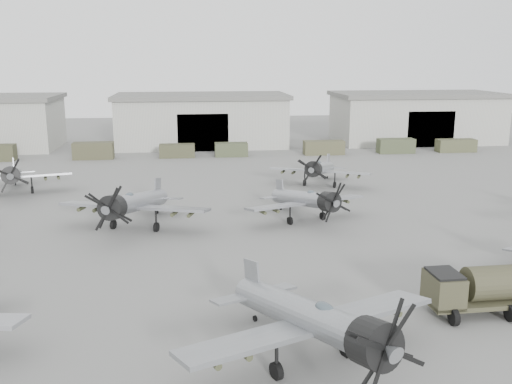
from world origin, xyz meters
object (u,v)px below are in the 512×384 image
Objects in this scene: aircraft_mid_1 at (133,204)px; aircraft_far_1 at (320,169)px; aircraft_near_1 at (316,321)px; fuel_tanker at (488,286)px; aircraft_mid_2 at (308,200)px; aircraft_far_0 at (12,175)px.

aircraft_far_1 is (19.95, 14.97, -0.27)m from aircraft_mid_1.
aircraft_near_1 is 12.49m from fuel_tanker.
aircraft_far_1 is at bearing 52.76° from aircraft_mid_2.
aircraft_near_1 reaches higher than aircraft_far_1.
aircraft_far_1 is at bearing 54.86° from aircraft_mid_1.
fuel_tanker is (22.25, -19.21, -0.75)m from aircraft_mid_1.
aircraft_near_1 is 1.02× the size of aircraft_mid_1.
aircraft_far_1 reaches higher than fuel_tanker.
aircraft_far_0 reaches higher than fuel_tanker.
aircraft_far_1 is at bearing 53.78° from aircraft_near_1.
aircraft_mid_2 is 0.93× the size of aircraft_far_0.
aircraft_near_1 is at bearing -158.42° from fuel_tanker.
aircraft_near_1 reaches higher than aircraft_mid_2.
aircraft_near_1 is 1.17× the size of aircraft_mid_2.
aircraft_mid_1 is 15.59m from aircraft_mid_2.
aircraft_far_0 is at bearing 134.31° from aircraft_mid_2.
fuel_tanker is at bearing 0.08° from aircraft_near_1.
aircraft_near_1 reaches higher than aircraft_far_0.
aircraft_near_1 is at bearing -121.03° from aircraft_mid_2.
aircraft_near_1 is 26.40m from aircraft_mid_1.
aircraft_mid_1 is (-10.79, 24.10, -0.09)m from aircraft_near_1.
aircraft_mid_1 is 1.15× the size of aircraft_mid_2.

